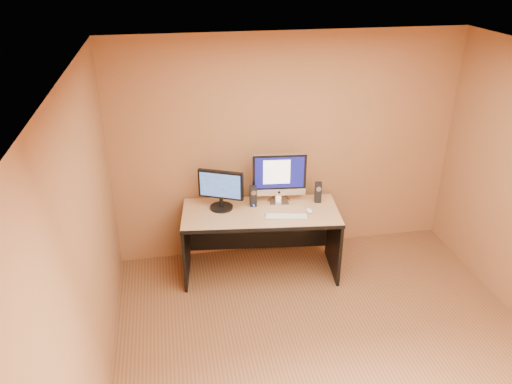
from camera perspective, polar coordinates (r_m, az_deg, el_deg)
floor at (r=4.82m, az=9.17°, el=-18.48°), size 4.00×4.00×0.00m
walls at (r=4.03m, az=10.48°, el=-5.16°), size 4.00×4.00×2.60m
ceiling at (r=3.54m, az=12.21°, el=13.14°), size 4.00×4.00×0.00m
desk at (r=5.62m, az=0.52°, el=-5.77°), size 1.77×0.93×0.78m
imac at (r=5.49m, az=2.70°, el=1.53°), size 0.62×0.28×0.58m
second_monitor at (r=5.40m, az=-4.03°, el=0.24°), size 0.57×0.44×0.45m
speaker_left at (r=5.49m, az=-0.32°, el=-0.47°), size 0.07×0.08×0.23m
speaker_right at (r=5.62m, az=7.11°, el=-0.03°), size 0.09×0.09×0.23m
keyboard at (r=5.31m, az=3.53°, el=-2.81°), size 0.47×0.21×0.02m
mouse at (r=5.43m, az=6.09°, el=-2.12°), size 0.07×0.11×0.04m
cable_a at (r=5.75m, az=3.44°, el=-0.49°), size 0.05×0.23×0.01m
cable_b at (r=5.70m, az=1.83°, el=-0.68°), size 0.14×0.14×0.01m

